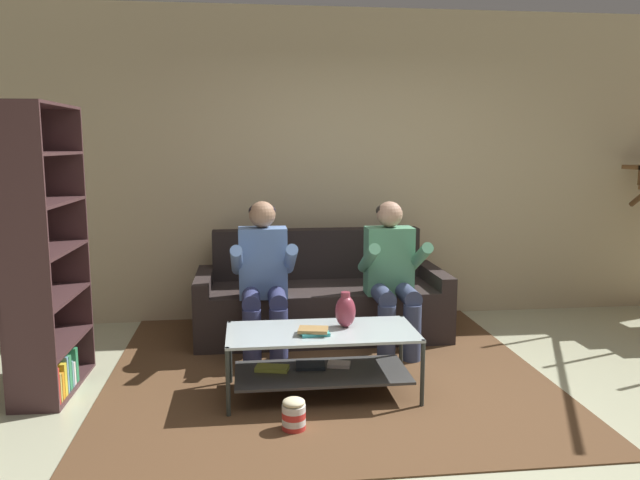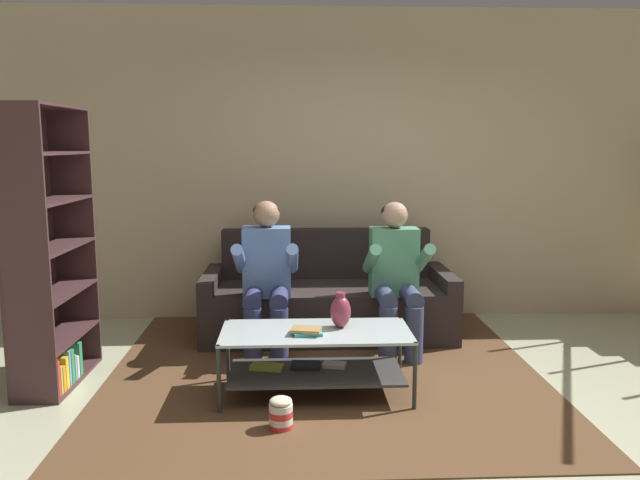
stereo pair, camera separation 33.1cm
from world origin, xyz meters
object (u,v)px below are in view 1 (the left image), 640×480
coffee_table (320,352)px  book_stack (314,331)px  bookshelf (40,273)px  couch (321,301)px  person_seated_right (392,271)px  person_seated_left (263,273)px  vase (345,311)px  popcorn_tub (294,414)px

coffee_table → book_stack: 0.20m
coffee_table → bookshelf: 1.94m
couch → person_seated_right: person_seated_right is taller
bookshelf → coffee_table: bearing=-9.4°
couch → person_seated_left: (-0.51, -0.52, 0.37)m
couch → coffee_table: bearing=-97.0°
couch → bookshelf: bookshelf is taller
coffee_table → vase: (0.18, 0.06, 0.26)m
couch → vase: size_ratio=8.91×
couch → popcorn_tub: couch is taller
vase → couch: bearing=90.5°
couch → bookshelf: bearing=-152.4°
bookshelf → popcorn_tub: 1.95m
person_seated_right → popcorn_tub: person_seated_right is taller
book_stack → bookshelf: bearing=167.7°
bookshelf → popcorn_tub: (1.62, -0.81, -0.71)m
bookshelf → popcorn_tub: bearing=-26.5°
vase → popcorn_tub: bearing=-124.8°
coffee_table → vase: bearing=18.8°
couch → person_seated_right: (0.51, -0.52, 0.36)m
person_seated_left → book_stack: (0.29, -0.92, -0.20)m
vase → bookshelf: bookshelf is taller
book_stack → vase: bearing=32.5°
person_seated_left → popcorn_tub: size_ratio=6.14×
person_seated_right → vase: size_ratio=5.02×
person_seated_left → vase: size_ratio=5.07×
person_seated_left → vase: 0.94m
couch → person_seated_right: 0.81m
vase → popcorn_tub: (-0.39, -0.57, -0.46)m
couch → book_stack: bearing=-98.6°
couch → person_seated_left: bearing=-134.7°
person_seated_right → popcorn_tub: size_ratio=6.07×
vase → bookshelf: size_ratio=0.13×
book_stack → bookshelf: (-1.79, 0.39, 0.35)m
popcorn_tub → coffee_table: bearing=66.8°
bookshelf → book_stack: bearing=-12.3°
person_seated_left → book_stack: person_seated_left is taller
person_seated_right → vase: person_seated_right is taller
coffee_table → popcorn_tub: 0.58m
person_seated_right → couch: bearing=134.7°
person_seated_left → coffee_table: 0.98m
person_seated_left → bookshelf: bookshelf is taller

